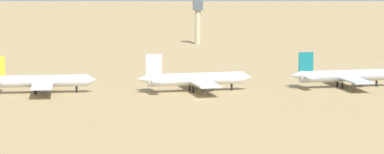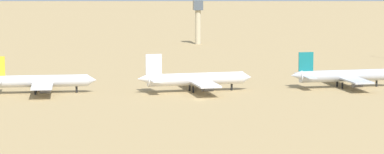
{
  "view_description": "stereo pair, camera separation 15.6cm",
  "coord_description": "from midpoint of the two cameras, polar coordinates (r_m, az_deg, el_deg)",
  "views": [
    {
      "loc": [
        -41.22,
        -308.69,
        49.17
      ],
      "look_at": [
        -0.54,
        15.09,
        6.0
      ],
      "focal_mm": 86.03,
      "sensor_mm": 36.0,
      "label": 1
    },
    {
      "loc": [
        -41.07,
        -308.71,
        49.17
      ],
      "look_at": [
        -0.54,
        15.09,
        6.0
      ],
      "focal_mm": 86.03,
      "sensor_mm": 36.0,
      "label": 2
    }
  ],
  "objects": [
    {
      "name": "parked_jet_yellow_2",
      "position": [
        334.25,
        -9.5,
        -0.26
      ],
      "size": [
        41.0,
        34.27,
        13.59
      ],
      "rotation": [
        0.0,
        0.0,
        0.0
      ],
      "color": "silver",
      "rests_on": "ground"
    },
    {
      "name": "parked_jet_teal_4",
      "position": [
        348.68,
        9.33,
        0.08
      ],
      "size": [
        41.61,
        35.16,
        13.74
      ],
      "rotation": [
        0.0,
        0.0,
        0.09
      ],
      "color": "silver",
      "rests_on": "ground"
    },
    {
      "name": "parked_jet_white_3",
      "position": [
        333.7,
        0.16,
        -0.13
      ],
      "size": [
        42.91,
        36.34,
        14.17
      ],
      "rotation": [
        0.0,
        0.0,
        0.12
      ],
      "color": "white",
      "rests_on": "ground"
    },
    {
      "name": "control_tower",
      "position": [
        513.18,
        0.35,
        3.69
      ],
      "size": [
        5.2,
        5.2,
        24.49
      ],
      "color": "#C6B793",
      "rests_on": "ground"
    },
    {
      "name": "ground",
      "position": [
        315.29,
        0.42,
        -1.44
      ],
      "size": [
        4000.0,
        4000.0,
        0.0
      ],
      "primitive_type": "plane",
      "color": "tan"
    }
  ]
}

